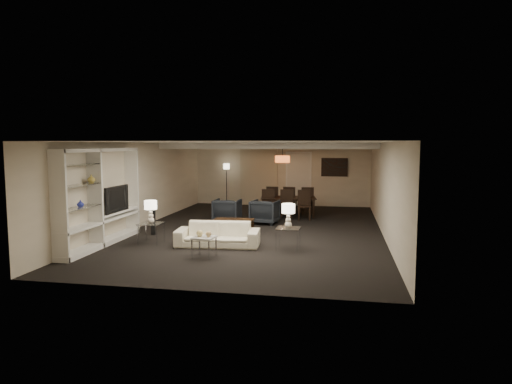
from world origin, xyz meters
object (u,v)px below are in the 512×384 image
Objects in this scene: side_table_left at (151,233)px; vase_amber at (91,179)px; sofa at (218,234)px; floor_speaker at (153,217)px; dining_table at (288,207)px; chair_nl at (268,204)px; marble_table at (204,247)px; table_lamp_right at (288,216)px; side_table_right at (288,238)px; table_lamp_left at (151,212)px; pendant_light at (282,159)px; chair_fr at (307,200)px; armchair_right at (265,212)px; armchair_left at (227,211)px; coffee_table at (233,226)px; floor_lamp at (227,185)px; vase_blue at (80,204)px; chair_nr at (304,205)px; chair_nm at (286,205)px; chair_fm at (290,200)px; chair_fl at (274,200)px; television at (113,199)px.

side_table_left is 2.93× the size of vase_amber.
sofa is 3.20m from vase_amber.
floor_speaker is 0.52× the size of dining_table.
marble_table is at bearing -100.43° from chair_nl.
side_table_right is at bearing 0.00° from table_lamp_right.
vase_amber reaches higher than table_lamp_left.
pendant_light is at bearing 74.06° from chair_nl.
chair_nl is at bearing 62.03° from table_lamp_left.
armchair_right is at bearing 56.29° from chair_fr.
armchair_left is 0.44× the size of dining_table.
floor_lamp is at bearing 106.03° from coffee_table.
marble_table is 2.92× the size of vase_blue.
chair_nl is (1.14, 0.92, 0.11)m from armchair_left.
side_table_left is at bearing -135.67° from chair_nr.
table_lamp_left is (-1.70, 0.00, 0.50)m from sofa.
armchair_left is 0.84× the size of chair_nm.
pendant_light reaches higher than vase_amber.
table_lamp_right is 3.62× the size of vase_blue.
pendant_light is at bearing 98.72° from table_lamp_right.
chair_fr is at bearing 42.62° from floor_speaker.
chair_fm is (3.92, 6.34, -1.17)m from vase_amber.
chair_fm is at bearing 108.30° from chair_nr.
side_table_right is (2.30, -3.30, -0.11)m from armchair_left.
chair_fl is at bearing 116.00° from chair_nm.
chair_nl is (0.54, 4.22, 0.19)m from sofa.
side_table_left is at bearing 180.00° from table_lamp_right.
dining_table is at bearing -39.11° from television.
armchair_right is (0.60, 1.70, 0.17)m from coffee_table.
vase_amber is (-1.08, -0.82, 0.86)m from table_lamp_left.
chair_nm is 1.43m from chair_fl.
pendant_light is at bearing 65.96° from side_table_left.
coffee_table is 2.34m from side_table_right.
sofa is 4.26m from chair_nl.
vase_amber is 6.87m from chair_nr.
sofa is 1.77m from table_lamp_left.
television is 1.18× the size of chair_nr.
side_table_left is 1.91m from vase_blue.
pendant_light is 0.54× the size of chair_fl.
chair_fl reaches higher than armchair_left.
vase_blue is 6.48m from chair_nl.
table_lamp_left is 5.65m from dining_table.
coffee_table is 1.34× the size of armchair_left.
chair_nl and chair_fr have the same top height.
chair_fm is at bearing 60.59° from chair_nl.
chair_nm is 1.43m from chair_fr.
table_lamp_right reaches higher than marble_table.
chair_nm is at bearing 77.90° from marble_table.
armchair_right is (0.60, 3.30, 0.08)m from sofa.
chair_nr is 1.00× the size of chair_fl.
floor_lamp is (-2.15, 2.98, 0.36)m from chair_nl.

